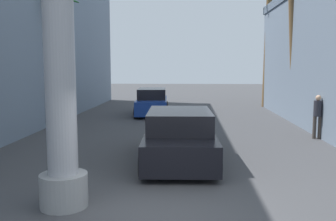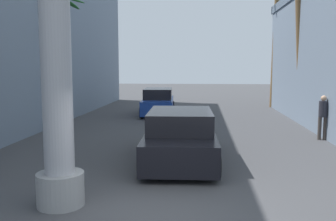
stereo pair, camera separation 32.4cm
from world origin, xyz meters
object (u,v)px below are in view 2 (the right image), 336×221
pedestrian_mid_right (323,114)px  car_lead (180,137)px  palm_tree_mid_right (301,30)px  palm_tree_mid_left (56,43)px  palm_tree_far_right (275,39)px  car_far (158,102)px

pedestrian_mid_right → car_lead: bearing=-144.8°
palm_tree_mid_right → palm_tree_mid_left: bearing=-168.7°
car_lead → pedestrian_mid_right: 6.60m
palm_tree_far_right → palm_tree_mid_left: bearing=-141.8°
palm_tree_mid_right → pedestrian_mid_right: size_ratio=4.58×
car_lead → palm_tree_mid_right: (5.65, 8.66, 3.97)m
car_lead → pedestrian_mid_right: (5.39, 3.80, 0.29)m
car_lead → palm_tree_mid_right: size_ratio=0.62×
palm_tree_far_right → palm_tree_mid_right: bearing=-90.2°
palm_tree_far_right → palm_tree_mid_right: (-0.03, -7.03, -0.06)m
palm_tree_far_right → pedestrian_mid_right: 12.46m
palm_tree_mid_left → palm_tree_far_right: (11.97, 9.42, 0.79)m
car_far → palm_tree_mid_left: bearing=-133.3°
palm_tree_mid_left → pedestrian_mid_right: size_ratio=3.61×
palm_tree_mid_left → pedestrian_mid_right: palm_tree_mid_left is taller
palm_tree_mid_left → palm_tree_mid_right: 12.20m
palm_tree_mid_left → car_far: bearing=46.7°
palm_tree_far_right → palm_tree_mid_right: size_ratio=1.01×
car_far → palm_tree_mid_left: 7.11m
car_lead → palm_tree_mid_left: size_ratio=0.78×
car_far → pedestrian_mid_right: size_ratio=2.71×
palm_tree_far_right → car_lead: bearing=-109.9°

